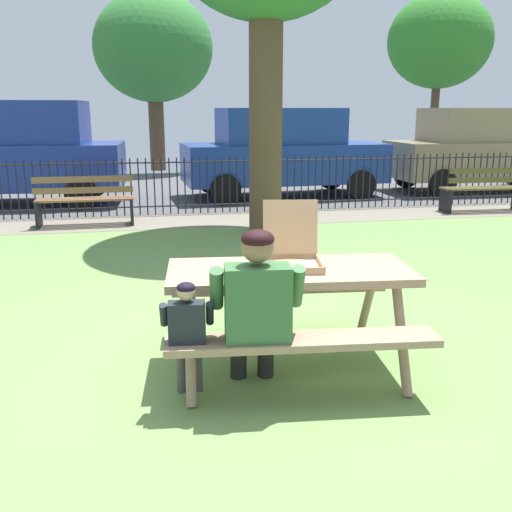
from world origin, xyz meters
TOP-DOWN VIEW (x-y plane):
  - ground at (0.00, 1.33)m, footprint 28.00×10.66m
  - cobblestone_walkway at (0.00, 5.96)m, footprint 28.00×1.40m
  - street_asphalt at (0.00, 10.30)m, footprint 28.00×7.28m
  - picnic_table_foreground at (0.21, -0.13)m, footprint 1.93×1.64m
  - pizza_box_open at (0.25, -0.06)m, footprint 0.48×0.51m
  - pizza_slice_on_table at (-0.17, -0.11)m, footprint 0.26×0.29m
  - adult_at_table at (-0.13, -0.60)m, footprint 0.63×0.62m
  - child_at_table at (-0.58, -0.58)m, footprint 0.35×0.35m
  - iron_fence_streetside at (-0.00, 6.66)m, footprint 18.83×0.03m
  - park_bench_center at (-1.81, 5.82)m, footprint 1.61×0.48m
  - park_bench_right at (5.57, 5.82)m, footprint 1.62×0.53m
  - parked_car_center at (-3.53, 8.47)m, footprint 4.70×2.16m
  - parked_car_right at (2.23, 8.46)m, footprint 4.49×2.11m
  - parked_car_far_right at (7.13, 8.47)m, footprint 4.41×1.92m
  - far_tree_midleft at (-0.34, 14.87)m, footprint 3.65×3.65m
  - far_tree_center at (9.18, 14.87)m, footprint 3.46×3.46m

SIDE VIEW (x-z plane):
  - ground at x=0.00m, z-range -0.02..0.00m
  - street_asphalt at x=0.00m, z-range -0.01..0.00m
  - cobblestone_walkway at x=0.00m, z-range -0.01..0.00m
  - park_bench_center at x=-1.81m, z-range -0.01..0.84m
  - park_bench_right at x=5.57m, z-range -0.01..0.84m
  - child_at_table at x=-0.58m, z-range 0.09..0.95m
  - iron_fence_streetside at x=0.00m, z-range 0.01..1.06m
  - picnic_table_foreground at x=0.21m, z-range 0.20..0.99m
  - adult_at_table at x=-0.13m, z-range 0.06..1.25m
  - pizza_slice_on_table at x=-0.17m, z-range 0.77..0.79m
  - pizza_box_open at x=0.25m, z-range 0.62..1.10m
  - parked_car_right at x=2.23m, z-range 0.04..1.98m
  - parked_car_far_right at x=7.13m, z-range 0.04..1.98m
  - parked_car_center at x=-3.53m, z-range 0.06..2.14m
  - far_tree_midleft at x=-0.34m, z-range 1.03..6.43m
  - far_tree_center at x=9.18m, z-range 1.28..6.98m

